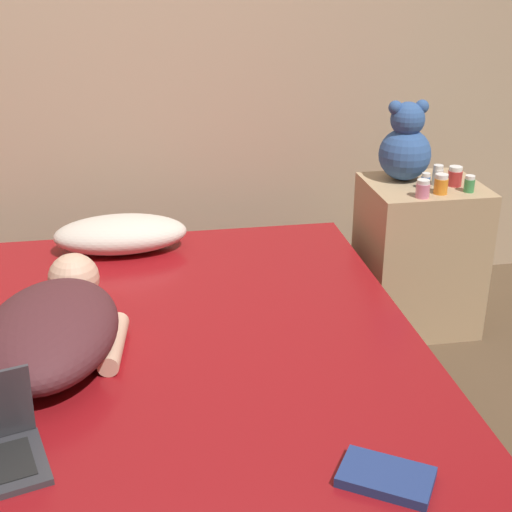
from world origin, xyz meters
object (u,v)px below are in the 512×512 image
teddy_bear (405,146)px  bottle_orange (441,184)px  pillow (121,234)px  bottle_green (469,184)px  bottle_pink (423,189)px  bottle_white (438,175)px  bottle_blue (426,181)px  person_lying (55,326)px  book (386,477)px  bottle_red (455,176)px

teddy_bear → bottle_orange: 0.23m
pillow → bottle_green: bearing=-7.7°
bottle_pink → bottle_white: bottle_white is taller
bottle_blue → person_lying: bearing=-155.3°
bottle_green → person_lying: bearing=-159.6°
teddy_bear → bottle_orange: bearing=-68.6°
person_lying → bottle_orange: bottle_orange is taller
bottle_orange → bottle_green: (0.11, 0.00, -0.01)m
bottle_orange → book: bottle_orange is taller
bottle_white → person_lying: bearing=-154.9°
book → bottle_orange: bearing=63.1°
bottle_pink → bottle_white: bearing=50.2°
bottle_pink → person_lying: bearing=-158.0°
bottle_green → book: 1.45m
bottle_red → bottle_green: 0.08m
bottle_blue → bottle_white: bottle_white is taller
bottle_blue → bottle_orange: size_ratio=0.82×
pillow → bottle_white: size_ratio=6.40×
teddy_bear → bottle_orange: size_ratio=4.17×
teddy_bear → bottle_pink: 0.25m
bottle_blue → bottle_white: bearing=32.4°
teddy_bear → bottle_green: size_ratio=4.93×
pillow → bottle_white: bottle_white is taller
bottle_green → bottle_white: bearing=128.6°
bottle_orange → bottle_green: bottle_orange is taller
bottle_orange → book: 1.40m
bottle_blue → teddy_bear: bearing=108.0°
bottle_blue → bottle_green: 0.16m
bottle_white → bottle_green: bearing=-51.4°
bottle_red → bottle_green: bearing=-75.0°
person_lying → bottle_pink: (1.29, 0.52, 0.17)m
bottle_orange → bottle_pink: bearing=-159.5°
teddy_bear → bottle_green: 0.29m
bottle_blue → bottle_red: 0.13m
pillow → bottle_green: (1.31, -0.18, 0.19)m
book → bottle_red: bearing=61.4°
person_lying → bottle_white: bearing=31.3°
bottle_orange → bottle_white: bottle_white is taller
teddy_bear → book: teddy_bear is taller
teddy_bear → bottle_blue: 0.17m
pillow → book: 1.52m
person_lying → bottle_red: bottle_red is taller
pillow → teddy_bear: bearing=0.7°
bottle_pink → bottle_red: bottle_red is taller
person_lying → bottle_white: (1.41, 0.66, 0.17)m
person_lying → book: 1.01m
teddy_bear → bottle_white: teddy_bear is taller
bottle_orange → book: (-0.62, -1.23, -0.25)m
pillow → bottle_blue: bottle_blue is taller
person_lying → book: person_lying is taller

